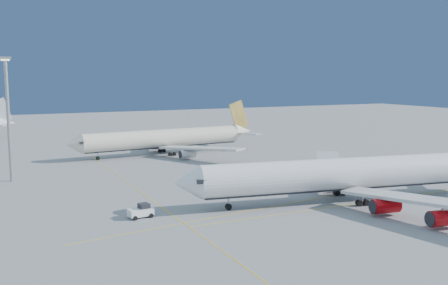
% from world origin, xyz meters
% --- Properties ---
extents(ground, '(500.00, 500.00, 0.00)m').
position_xyz_m(ground, '(0.00, 0.00, 0.00)').
color(ground, slate).
rests_on(ground, ground).
extents(taxiway_lines, '(118.86, 140.00, 0.02)m').
position_xyz_m(taxiway_lines, '(-14.71, 6.34, 0.01)').
color(taxiway_lines, gold).
rests_on(taxiway_lines, ground).
extents(airliner_virgin, '(70.21, 62.39, 17.38)m').
position_xyz_m(airliner_virgin, '(-4.56, -11.66, 5.24)').
color(airliner_virgin, white).
rests_on(airliner_virgin, ground).
extents(airliner_etihad, '(62.11, 57.20, 16.20)m').
position_xyz_m(airliner_etihad, '(-17.46, 59.42, 4.93)').
color(airliner_etihad, beige).
rests_on(airliner_etihad, ground).
extents(pushback_tug, '(4.47, 3.06, 2.37)m').
position_xyz_m(pushback_tug, '(-45.29, -5.21, 1.10)').
color(pushback_tug, white).
rests_on(pushback_tug, ground).
extents(light_mast, '(2.45, 2.45, 28.40)m').
position_xyz_m(light_mast, '(-63.63, 36.75, 16.76)').
color(light_mast, gray).
rests_on(light_mast, ground).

